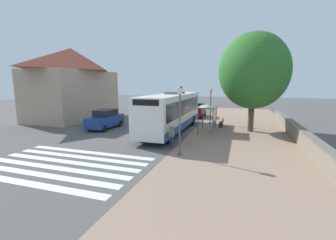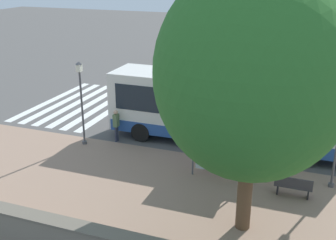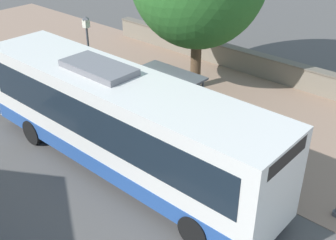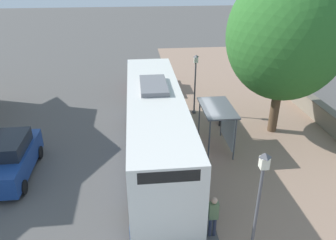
# 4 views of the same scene
# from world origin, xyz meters

# --- Properties ---
(ground_plane) EXTENTS (120.00, 120.00, 0.00)m
(ground_plane) POSITION_xyz_m (0.00, 0.00, 0.00)
(ground_plane) COLOR #514F4C
(ground_plane) RESTS_ON ground
(sidewalk_plaza) EXTENTS (9.00, 44.00, 0.02)m
(sidewalk_plaza) POSITION_xyz_m (-4.50, 0.00, 0.01)
(sidewalk_plaza) COLOR #937560
(sidewalk_plaza) RESTS_ON ground
(stone_wall) EXTENTS (0.60, 20.00, 1.18)m
(stone_wall) POSITION_xyz_m (-8.55, 0.00, 0.60)
(stone_wall) COLOR slate
(stone_wall) RESTS_ON ground
(bus) EXTENTS (2.72, 12.13, 3.71)m
(bus) POSITION_xyz_m (1.86, 0.84, 1.92)
(bus) COLOR silver
(bus) RESTS_ON ground
(bus_shelter) EXTENTS (1.58, 2.84, 2.39)m
(bus_shelter) POSITION_xyz_m (-1.49, 0.18, 1.97)
(bus_shelter) COLOR #515459
(bus_shelter) RESTS_ON ground
(pedestrian) EXTENTS (0.34, 0.23, 1.72)m
(pedestrian) POSITION_xyz_m (0.21, 6.29, 1.01)
(pedestrian) COLOR #2D3347
(pedestrian) RESTS_ON ground
(bench) EXTENTS (0.40, 1.47, 0.88)m
(bench) POSITION_xyz_m (-2.39, -2.85, 0.47)
(bench) COLOR #333338
(bench) RESTS_ON ground
(street_lamp_near) EXTENTS (0.28, 0.28, 3.92)m
(street_lamp_near) POSITION_xyz_m (-1.02, -4.29, 2.34)
(street_lamp_near) COLOR #4C4C51
(street_lamp_near) RESTS_ON ground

